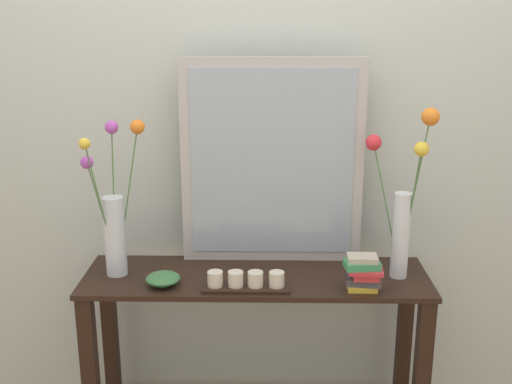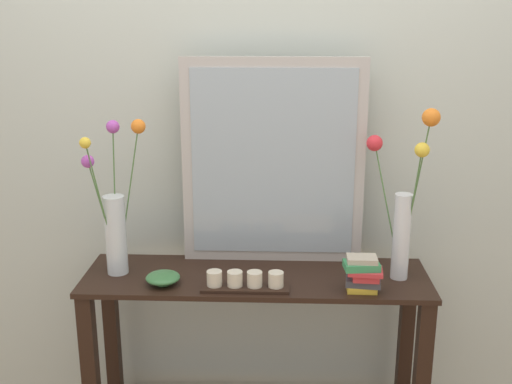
% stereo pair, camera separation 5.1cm
% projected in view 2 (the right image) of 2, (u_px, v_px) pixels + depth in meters
% --- Properties ---
extents(wall_back, '(6.40, 0.08, 2.70)m').
position_uv_depth(wall_back, '(259.00, 129.00, 2.53)').
color(wall_back, beige).
rests_on(wall_back, ground).
extents(console_table, '(1.31, 0.38, 0.84)m').
position_uv_depth(console_table, '(256.00, 352.00, 2.46)').
color(console_table, black).
rests_on(console_table, ground).
extents(mirror_leaning, '(0.71, 0.03, 0.81)m').
position_uv_depth(mirror_leaning, '(273.00, 163.00, 2.41)').
color(mirror_leaning, '#B7B2AD').
rests_on(mirror_leaning, console_table).
extents(tall_vase_left, '(0.22, 0.19, 0.59)m').
position_uv_depth(tall_vase_left, '(115.00, 217.00, 2.33)').
color(tall_vase_left, silver).
rests_on(tall_vase_left, console_table).
extents(vase_right, '(0.23, 0.20, 0.65)m').
position_uv_depth(vase_right, '(403.00, 206.00, 2.27)').
color(vase_right, silver).
rests_on(vase_right, console_table).
extents(candle_tray, '(0.32, 0.09, 0.07)m').
position_uv_depth(candle_tray, '(245.00, 282.00, 2.24)').
color(candle_tray, black).
rests_on(candle_tray, console_table).
extents(decorative_bowl, '(0.13, 0.13, 0.05)m').
position_uv_depth(decorative_bowl, '(163.00, 278.00, 2.28)').
color(decorative_bowl, '#38703D').
rests_on(decorative_bowl, console_table).
extents(book_stack, '(0.14, 0.11, 0.13)m').
position_uv_depth(book_stack, '(363.00, 274.00, 2.21)').
color(book_stack, gold).
rests_on(book_stack, console_table).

